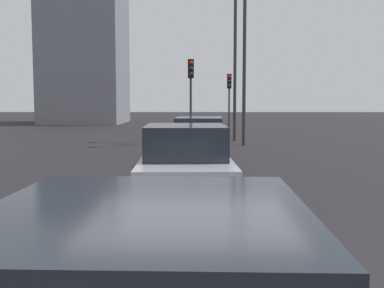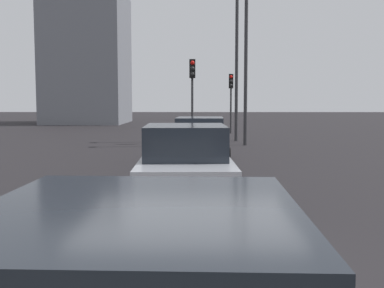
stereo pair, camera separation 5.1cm
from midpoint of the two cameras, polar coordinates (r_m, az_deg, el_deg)
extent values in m
cube|color=black|center=(6.13, -0.56, -15.83)|extent=(160.00, 160.00, 0.20)
cube|color=silver|center=(16.20, 0.74, -0.13)|extent=(4.34, 1.85, 0.66)
cube|color=#1E232B|center=(15.94, 0.73, 2.08)|extent=(1.97, 1.58, 0.62)
cylinder|color=black|center=(17.55, 3.67, -0.61)|extent=(0.65, 0.24, 0.64)
cylinder|color=black|center=(17.59, -1.98, -0.59)|extent=(0.65, 0.24, 0.64)
cylinder|color=black|center=(14.91, 3.96, -1.65)|extent=(0.65, 0.24, 0.64)
cylinder|color=black|center=(14.95, -2.70, -1.62)|extent=(0.65, 0.24, 0.64)
cube|color=red|center=(14.04, 3.09, -0.47)|extent=(0.04, 0.20, 0.11)
cube|color=red|center=(14.07, -2.00, -0.46)|extent=(0.04, 0.20, 0.11)
cube|color=#A8AAB2|center=(9.83, -0.93, -3.51)|extent=(4.32, 1.92, 0.70)
cube|color=#1E232B|center=(9.54, -0.92, 0.30)|extent=(1.97, 1.63, 0.65)
cylinder|color=black|center=(11.22, 3.62, -3.91)|extent=(0.65, 0.24, 0.64)
cylinder|color=black|center=(11.21, -5.55, -3.94)|extent=(0.65, 0.24, 0.64)
cylinder|color=black|center=(8.63, 5.12, -6.70)|extent=(0.65, 0.24, 0.64)
cylinder|color=black|center=(8.62, -6.87, -6.73)|extent=(0.65, 0.24, 0.64)
cube|color=red|center=(7.72, 3.98, -4.98)|extent=(0.04, 0.20, 0.11)
cube|color=red|center=(7.71, -5.64, -5.01)|extent=(0.04, 0.20, 0.11)
cube|color=#1E232B|center=(2.54, -5.89, -14.27)|extent=(1.90, 1.65, 0.63)
cylinder|color=#2D2D30|center=(23.38, -0.21, 3.96)|extent=(0.11, 0.11, 3.17)
cube|color=black|center=(23.37, -0.20, 8.95)|extent=(0.22, 0.29, 0.90)
sphere|color=red|center=(23.28, -0.19, 9.63)|extent=(0.20, 0.20, 0.20)
sphere|color=black|center=(23.26, -0.19, 8.96)|extent=(0.20, 0.20, 0.20)
sphere|color=black|center=(23.24, -0.19, 8.30)|extent=(0.20, 0.20, 0.20)
cylinder|color=#2D2D30|center=(30.49, 4.38, 3.93)|extent=(0.11, 0.11, 2.84)
cube|color=black|center=(30.45, 4.40, 7.45)|extent=(0.22, 0.29, 0.90)
sphere|color=red|center=(30.35, 4.41, 7.97)|extent=(0.20, 0.20, 0.20)
sphere|color=black|center=(30.34, 4.41, 7.46)|extent=(0.20, 0.20, 0.20)
sphere|color=black|center=(30.33, 4.40, 6.95)|extent=(0.20, 0.20, 0.20)
cylinder|color=#2D2D30|center=(24.87, 5.08, 9.71)|extent=(0.16, 0.16, 8.11)
cylinder|color=#2D2D30|center=(22.59, 6.17, 9.84)|extent=(0.16, 0.16, 7.86)
cube|color=slate|center=(45.56, -12.56, 9.93)|extent=(8.42, 6.88, 11.87)
camera|label=1|loc=(0.03, -90.15, -0.01)|focal=44.89mm
camera|label=2|loc=(0.03, 89.85, 0.01)|focal=44.89mm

